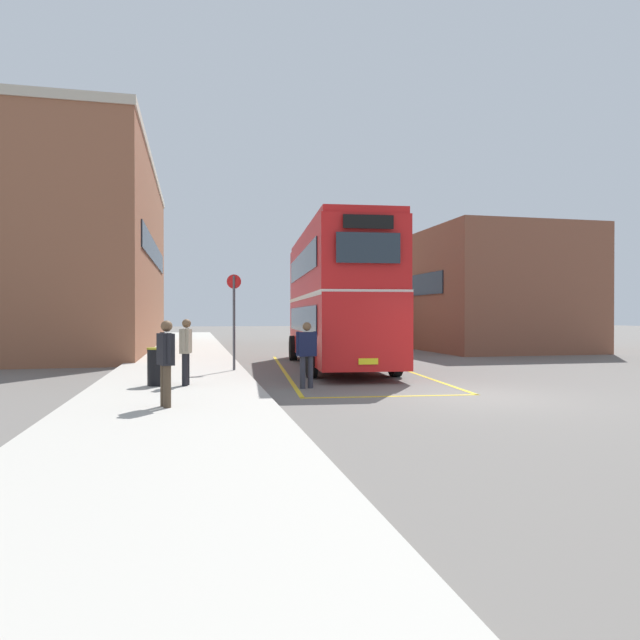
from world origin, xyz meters
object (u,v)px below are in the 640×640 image
(pedestrian_boarding, at_px, (307,350))
(litter_bin, at_px, (158,366))
(single_deck_bus, at_px, (339,318))
(bus_stop_sign, at_px, (234,313))
(pedestrian_waiting_far, at_px, (166,357))
(pedestrian_waiting_near, at_px, (186,347))
(double_decker_bus, at_px, (336,296))

(pedestrian_boarding, height_order, litter_bin, pedestrian_boarding)
(single_deck_bus, relative_size, bus_stop_sign, 3.30)
(single_deck_bus, bearing_deg, bus_stop_sign, -114.29)
(pedestrian_waiting_far, height_order, litter_bin, pedestrian_waiting_far)
(single_deck_bus, height_order, litter_bin, single_deck_bus)
(pedestrian_boarding, height_order, bus_stop_sign, bus_stop_sign)
(single_deck_bus, bearing_deg, litter_bin, -115.46)
(single_deck_bus, distance_m, litter_bin, 23.06)
(single_deck_bus, relative_size, litter_bin, 10.67)
(bus_stop_sign, bearing_deg, pedestrian_waiting_near, -111.34)
(single_deck_bus, relative_size, pedestrian_waiting_near, 6.08)
(pedestrian_waiting_far, xyz_separation_m, bus_stop_sign, (1.72, 6.78, 0.84))
(single_deck_bus, distance_m, pedestrian_waiting_far, 25.99)
(double_decker_bus, bearing_deg, litter_bin, -138.09)
(double_decker_bus, distance_m, litter_bin, 7.99)
(single_deck_bus, height_order, bus_stop_sign, bus_stop_sign)
(pedestrian_waiting_far, height_order, bus_stop_sign, bus_stop_sign)
(litter_bin, height_order, bus_stop_sign, bus_stop_sign)
(pedestrian_boarding, height_order, pedestrian_waiting_far, pedestrian_waiting_far)
(litter_bin, bearing_deg, pedestrian_boarding, -4.19)
(single_deck_bus, xyz_separation_m, litter_bin, (-9.90, -20.80, -1.04))
(litter_bin, xyz_separation_m, bus_stop_sign, (2.06, 3.42, 1.30))
(single_deck_bus, xyz_separation_m, pedestrian_boarding, (-6.28, -21.06, -0.68))
(litter_bin, bearing_deg, pedestrian_waiting_far, -84.17)
(litter_bin, bearing_deg, single_deck_bus, 64.54)
(pedestrian_waiting_near, relative_size, pedestrian_waiting_far, 1.00)
(pedestrian_boarding, distance_m, litter_bin, 3.65)
(double_decker_bus, bearing_deg, pedestrian_waiting_far, -122.43)
(pedestrian_waiting_far, relative_size, litter_bin, 1.75)
(single_deck_bus, distance_m, pedestrian_boarding, 21.99)
(pedestrian_boarding, relative_size, litter_bin, 1.82)
(single_deck_bus, distance_m, pedestrian_waiting_near, 22.91)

